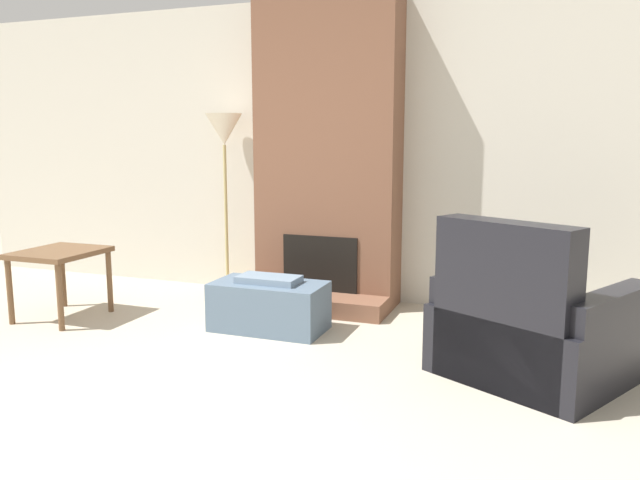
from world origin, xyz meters
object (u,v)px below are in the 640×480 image
ottoman (269,305)px  floor_lamp_left (224,141)px  armchair (532,330)px  side_table (60,260)px

ottoman → floor_lamp_left: 1.72m
ottoman → floor_lamp_left: floor_lamp_left is taller
armchair → floor_lamp_left: bearing=4.9°
floor_lamp_left → side_table: bearing=-125.5°
ottoman → floor_lamp_left: bearing=133.2°
side_table → ottoman: bearing=9.6°
side_table → floor_lamp_left: floor_lamp_left is taller
armchair → floor_lamp_left: size_ratio=0.82×
ottoman → armchair: (1.86, -0.30, 0.10)m
ottoman → side_table: side_table is taller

